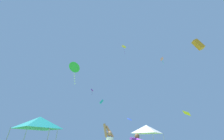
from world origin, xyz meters
TOP-DOWN VIEW (x-y plane):
  - canopy_tent_teal at (-4.86, 7.79)m, footprint 3.15×3.15m
  - canopy_tent_white at (6.97, 11.81)m, footprint 3.09×3.09m
  - kite_yellow_box at (8.08, 24.21)m, footprint 1.30×1.18m
  - kite_cyan_box at (1.72, 22.02)m, footprint 0.90×0.42m
  - kite_blue_diamond at (9.11, 26.59)m, footprint 1.38×1.50m
  - kite_yellow_diamond at (17.56, 17.00)m, footprint 1.19×0.94m
  - kite_green_delta at (-2.84, 9.28)m, footprint 1.95×1.88m
  - kite_pink_diamond at (15.62, 17.89)m, footprint 0.76×0.87m
  - kite_orange_box at (12.20, 4.98)m, footprint 1.20×0.82m
  - kite_purple_box at (-0.55, 26.14)m, footprint 0.65×0.49m

SIDE VIEW (x-z plane):
  - canopy_tent_white at x=6.97m, z-range 1.16..4.47m
  - canopy_tent_teal at x=-4.86m, z-range 1.18..4.55m
  - kite_yellow_diamond at x=17.56m, z-range 5.73..6.58m
  - kite_blue_diamond at x=9.11m, z-range 5.95..6.65m
  - kite_cyan_box at x=1.72m, z-range 8.51..9.50m
  - kite_green_delta at x=-2.84m, z-range 8.17..11.19m
  - kite_orange_box at x=12.20m, z-range 11.13..12.65m
  - kite_purple_box at x=-0.55m, z-range 12.27..13.81m
  - kite_pink_diamond at x=15.62m, z-range 17.92..19.74m
  - kite_yellow_box at x=8.08m, z-range 25.53..28.48m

